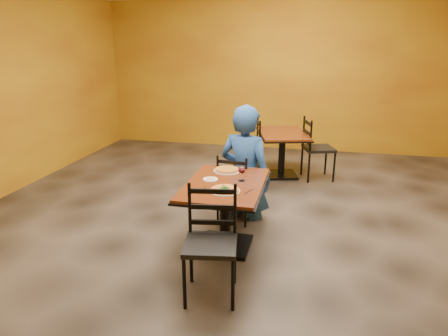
% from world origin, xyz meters
% --- Properties ---
extents(floor, '(7.00, 8.00, 0.01)m').
position_xyz_m(floor, '(0.00, 0.00, 0.00)').
color(floor, black).
rests_on(floor, ground).
extents(wall_back, '(7.00, 0.01, 3.00)m').
position_xyz_m(wall_back, '(0.00, 4.00, 1.50)').
color(wall_back, '#BA9614').
rests_on(wall_back, ground).
extents(table_main, '(0.83, 1.23, 0.75)m').
position_xyz_m(table_main, '(0.00, -0.50, 0.56)').
color(table_main, '#682D10').
rests_on(table_main, floor).
extents(table_second, '(1.03, 1.28, 0.75)m').
position_xyz_m(table_second, '(0.38, 2.13, 0.55)').
color(table_second, '#682D10').
rests_on(table_second, floor).
extents(chair_main_near, '(0.52, 0.52, 0.99)m').
position_xyz_m(chair_main_near, '(0.08, -1.41, 0.50)').
color(chair_main_near, black).
rests_on(chair_main_near, floor).
extents(chair_main_far, '(0.44, 0.44, 0.88)m').
position_xyz_m(chair_main_far, '(-0.02, 0.23, 0.44)').
color(chair_main_far, black).
rests_on(chair_main_far, floor).
extents(chair_second_left, '(0.52, 0.52, 0.95)m').
position_xyz_m(chair_second_left, '(-0.21, 2.13, 0.47)').
color(chair_second_left, black).
rests_on(chair_second_left, floor).
extents(chair_second_right, '(0.58, 0.58, 1.01)m').
position_xyz_m(chair_second_right, '(0.97, 2.13, 0.51)').
color(chair_second_right, black).
rests_on(chair_second_right, floor).
extents(diner, '(0.80, 0.64, 1.45)m').
position_xyz_m(diner, '(0.06, 0.40, 0.73)').
color(diner, navy).
rests_on(diner, floor).
extents(plate_main, '(0.31, 0.31, 0.01)m').
position_xyz_m(plate_main, '(0.05, -0.75, 0.76)').
color(plate_main, white).
rests_on(plate_main, table_main).
extents(pizza_main, '(0.28, 0.28, 0.02)m').
position_xyz_m(pizza_main, '(0.05, -0.75, 0.77)').
color(pizza_main, '#980C0B').
rests_on(pizza_main, plate_main).
extents(plate_far, '(0.31, 0.31, 0.01)m').
position_xyz_m(plate_far, '(-0.07, -0.10, 0.76)').
color(plate_far, white).
rests_on(plate_far, table_main).
extents(pizza_far, '(0.28, 0.28, 0.02)m').
position_xyz_m(pizza_far, '(-0.07, -0.10, 0.77)').
color(pizza_far, gold).
rests_on(pizza_far, plate_far).
extents(side_plate, '(0.16, 0.16, 0.01)m').
position_xyz_m(side_plate, '(-0.18, -0.44, 0.76)').
color(side_plate, white).
rests_on(side_plate, table_main).
extents(dip, '(0.09, 0.09, 0.01)m').
position_xyz_m(dip, '(-0.18, -0.44, 0.76)').
color(dip, tan).
rests_on(dip, side_plate).
extents(wine_glass, '(0.08, 0.08, 0.18)m').
position_xyz_m(wine_glass, '(0.16, -0.40, 0.84)').
color(wine_glass, white).
rests_on(wine_glass, table_main).
extents(fork, '(0.10, 0.17, 0.00)m').
position_xyz_m(fork, '(-0.14, -0.74, 0.75)').
color(fork, silver).
rests_on(fork, table_main).
extents(knife, '(0.09, 0.20, 0.00)m').
position_xyz_m(knife, '(0.29, -0.69, 0.75)').
color(knife, silver).
rests_on(knife, table_main).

